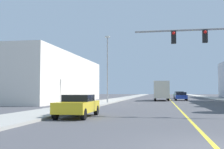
% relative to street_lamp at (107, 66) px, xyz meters
% --- Properties ---
extents(ground, '(192.00, 192.00, 0.00)m').
position_rel_street_lamp_xyz_m(ground, '(8.20, 15.58, -4.78)').
color(ground, '#47474C').
extents(sidewalk_left, '(3.44, 168.00, 0.15)m').
position_rel_street_lamp_xyz_m(sidewalk_left, '(-1.22, 15.58, -4.71)').
color(sidewalk_left, '#9E9B93').
rests_on(sidewalk_left, ground).
extents(lane_marking_center, '(0.16, 144.00, 0.01)m').
position_rel_street_lamp_xyz_m(lane_marking_center, '(8.20, 15.58, -4.78)').
color(lane_marking_center, yellow).
rests_on(lane_marking_center, ground).
extents(building_left_near, '(11.00, 27.21, 6.82)m').
position_rel_street_lamp_xyz_m(building_left_near, '(-10.95, 5.81, -1.37)').
color(building_left_near, silver).
rests_on(building_left_near, ground).
extents(street_lamp, '(0.56, 0.28, 8.41)m').
position_rel_street_lamp_xyz_m(street_lamp, '(0.00, 0.00, 0.00)').
color(street_lamp, gray).
rests_on(street_lamp, sidewalk_left).
extents(car_yellow, '(1.90, 4.37, 1.35)m').
position_rel_street_lamp_xyz_m(car_yellow, '(1.71, -18.05, -4.07)').
color(car_yellow, gold).
rests_on(car_yellow, ground).
extents(car_green, '(2.08, 3.95, 1.50)m').
position_rel_street_lamp_xyz_m(car_green, '(10.19, 24.90, -4.00)').
color(car_green, '#196638').
rests_on(car_green, ground).
extents(car_blue, '(1.93, 3.97, 1.41)m').
position_rel_street_lamp_xyz_m(car_blue, '(9.83, 13.46, -4.04)').
color(car_blue, '#1E389E').
rests_on(car_blue, ground).
extents(delivery_truck, '(2.51, 8.32, 3.17)m').
position_rel_street_lamp_xyz_m(delivery_truck, '(6.65, 12.86, -3.10)').
color(delivery_truck, silver).
rests_on(delivery_truck, ground).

